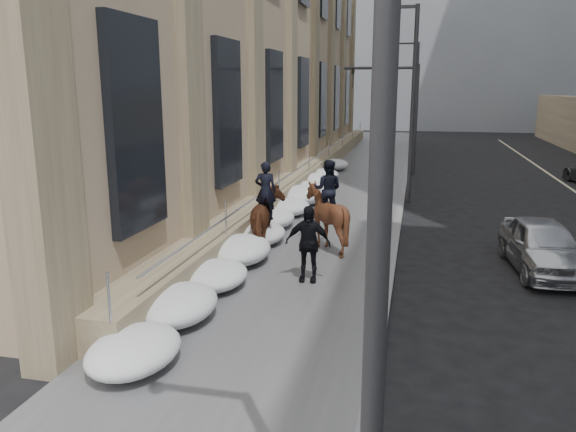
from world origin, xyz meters
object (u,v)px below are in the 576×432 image
object	(u,v)px
car_silver	(543,245)
mounted_horse_left	(268,216)
mounted_horse_right	(327,213)
pedestrian	(308,244)

from	to	relation	value
car_silver	mounted_horse_left	bearing A→B (deg)	175.05
mounted_horse_right	pedestrian	xyz separation A→B (m)	(-0.01, -2.86, -0.14)
pedestrian	mounted_horse_left	bearing A→B (deg)	121.48
mounted_horse_left	car_silver	size ratio (longest dim) A/B	0.62
mounted_horse_right	pedestrian	size ratio (longest dim) A/B	1.38
car_silver	mounted_horse_right	bearing A→B (deg)	171.70
pedestrian	mounted_horse_right	bearing A→B (deg)	87.71
pedestrian	car_silver	size ratio (longest dim) A/B	0.46
mounted_horse_right	pedestrian	world-z (taller)	mounted_horse_right
pedestrian	car_silver	world-z (taller)	pedestrian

